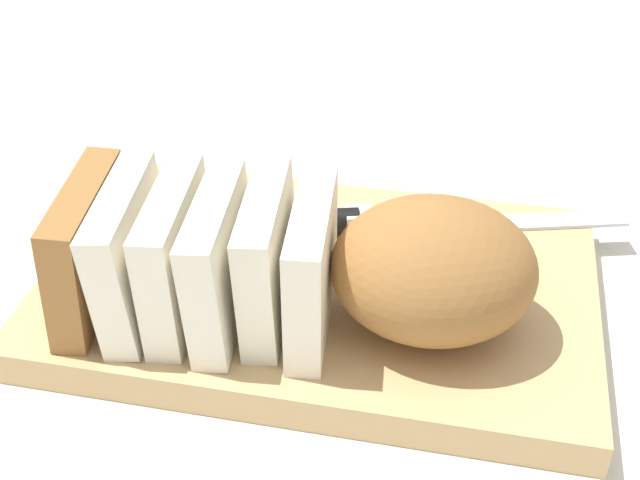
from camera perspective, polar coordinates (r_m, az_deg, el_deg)
name	(u,v)px	position (r m, az deg, el deg)	size (l,w,h in m)	color
ground_plane	(320,302)	(0.63, 0.00, -4.16)	(3.00, 3.00, 0.00)	silver
cutting_board	(320,288)	(0.62, 0.00, -3.25)	(0.39, 0.25, 0.03)	tan
bread_loaf	(312,263)	(0.54, -0.51, -1.55)	(0.32, 0.14, 0.09)	#996633
bread_knife	(366,222)	(0.65, 3.12, 1.18)	(0.27, 0.10, 0.02)	silver
crumb_near_knife	(364,234)	(0.65, 2.96, 0.38)	(0.00, 0.00, 0.00)	tan
crumb_near_loaf	(366,259)	(0.62, 3.10, -1.29)	(0.00, 0.00, 0.00)	tan
crumb_stray_left	(450,286)	(0.60, 8.70, -3.09)	(0.00, 0.00, 0.00)	tan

